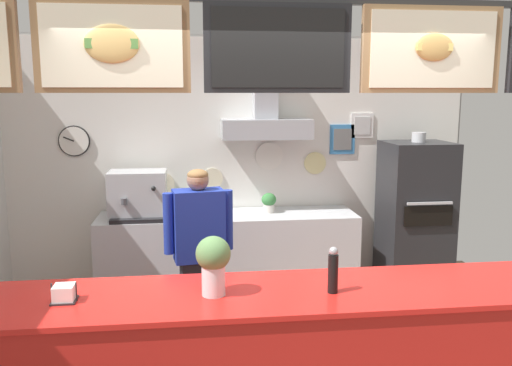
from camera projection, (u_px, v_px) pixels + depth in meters
back_wall_assembly at (242, 158)px, 5.55m from camera, size 4.93×2.69×2.74m
back_prep_counter at (228, 259)px, 5.51m from camera, size 2.61×0.64×0.93m
pizza_oven at (415, 221)px, 5.55m from camera, size 0.66×0.65×1.76m
shop_worker at (199, 261)px, 4.21m from camera, size 0.54×0.28×1.58m
espresso_machine at (138, 195)px, 5.26m from camera, size 0.56×0.47×0.47m
potted_basil at (207, 201)px, 5.37m from camera, size 0.22×0.22×0.26m
potted_thyme at (269, 202)px, 5.49m from camera, size 0.15×0.15×0.21m
potted_rosemary at (174, 203)px, 5.36m from camera, size 0.16×0.16×0.21m
pepper_grinder at (333, 270)px, 2.95m from camera, size 0.06×0.06×0.26m
basil_vase at (213, 263)px, 2.91m from camera, size 0.19×0.19×0.33m
napkin_holder at (64, 294)px, 2.84m from camera, size 0.13×0.13×0.10m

